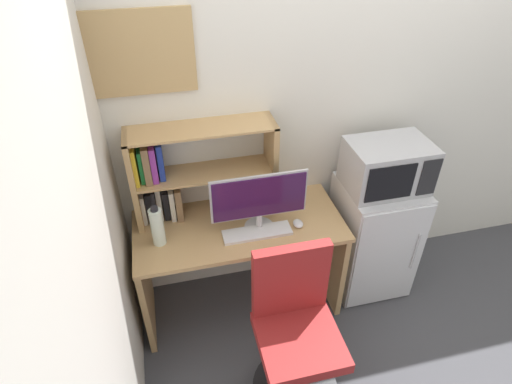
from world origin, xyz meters
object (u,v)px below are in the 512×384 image
hutch_bookshelf (181,174)px  wall_corkboard (134,54)px  monitor (259,200)px  mini_fridge (372,236)px  keyboard (257,233)px  desk_chair (295,337)px  water_bottle (157,226)px  computer_mouse (298,224)px  microwave (387,166)px

hutch_bookshelf → wall_corkboard: 0.72m
monitor → mini_fridge: size_ratio=0.67×
keyboard → wall_corkboard: size_ratio=0.67×
desk_chair → wall_corkboard: wall_corkboard is taller
water_bottle → hutch_bookshelf: bearing=53.2°
monitor → computer_mouse: size_ratio=7.13×
keyboard → mini_fridge: size_ratio=0.48×
desk_chair → wall_corkboard: (-0.64, 0.93, 1.30)m
mini_fridge → monitor: bearing=-175.5°
water_bottle → desk_chair: size_ratio=0.27×
computer_mouse → desk_chair: desk_chair is taller
mini_fridge → microwave: 0.58m
hutch_bookshelf → water_bottle: size_ratio=3.28×
mini_fridge → desk_chair: size_ratio=0.88×
keyboard → microwave: (0.86, 0.12, 0.27)m
hutch_bookshelf → keyboard: hutch_bookshelf is taller
computer_mouse → desk_chair: 0.66m
computer_mouse → desk_chair: bearing=-107.9°
microwave → wall_corkboard: 1.61m
monitor → wall_corkboard: wall_corkboard is taller
keyboard → water_bottle: water_bottle is taller
monitor → keyboard: monitor is taller
water_bottle → mini_fridge: size_ratio=0.31×
water_bottle → desk_chair: (0.65, -0.59, -0.43)m
water_bottle → wall_corkboard: (0.02, 0.33, 0.87)m
monitor → computer_mouse: 0.31m
desk_chair → computer_mouse: bearing=72.1°
keyboard → computer_mouse: 0.26m
monitor → wall_corkboard: bearing=149.3°
water_bottle → desk_chair: water_bottle is taller
monitor → water_bottle: monitor is taller
monitor → desk_chair: (0.06, -0.58, -0.52)m
keyboard → desk_chair: bearing=-81.0°
monitor → hutch_bookshelf: bearing=149.6°
microwave → mini_fridge: bearing=-90.2°
microwave → desk_chair: bearing=-140.0°
hutch_bookshelf → keyboard: (0.39, -0.30, -0.29)m
monitor → wall_corkboard: 1.03m
computer_mouse → desk_chair: size_ratio=0.08×
monitor → microwave: size_ratio=1.14×
mini_fridge → wall_corkboard: wall_corkboard is taller
hutch_bookshelf → desk_chair: (0.48, -0.83, -0.61)m
mini_fridge → microwave: size_ratio=1.70×
monitor → keyboard: size_ratio=1.39×
microwave → keyboard: bearing=-172.0°
computer_mouse → water_bottle: bearing=177.0°
keyboard → desk_chair: size_ratio=0.43×
desk_chair → keyboard: bearing=99.0°
mini_fridge → water_bottle: bearing=-177.7°
keyboard → water_bottle: 0.58m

